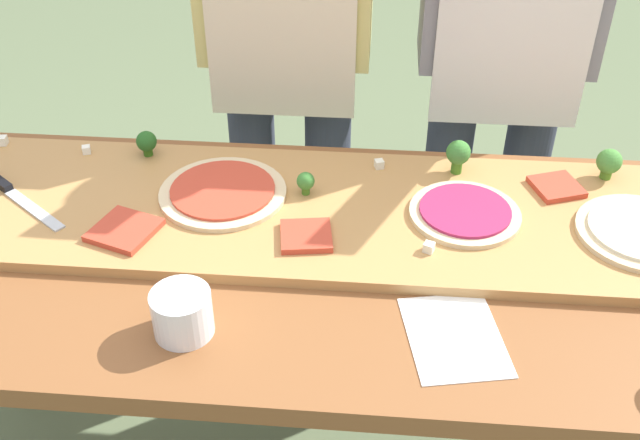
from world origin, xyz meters
name	(u,v)px	position (x,y,z in m)	size (l,w,h in m)	color
prep_table	(322,294)	(0.00, 0.00, 0.69)	(1.78, 0.73, 0.79)	brown
cutting_board	(325,213)	(0.00, 0.10, 0.80)	(1.54, 0.42, 0.02)	#B27F47
chefs_knife	(8,189)	(-0.63, 0.11, 0.82)	(0.24, 0.19, 0.02)	#B7BABF
pizza_whole_beet_magenta	(465,213)	(0.26, 0.10, 0.82)	(0.21, 0.21, 0.02)	beige
pizza_whole_tomato_red	(223,192)	(-0.21, 0.13, 0.82)	(0.25, 0.25, 0.02)	beige
pizza_slice_far_left	(556,187)	(0.45, 0.21, 0.82)	(0.09, 0.09, 0.01)	#BC3D28
pizza_slice_center	(124,230)	(-0.36, -0.01, 0.82)	(0.11, 0.11, 0.01)	#BC3D28
pizza_slice_near_left	(306,236)	(-0.03, 0.01, 0.82)	(0.09, 0.09, 0.01)	#BC3D28
broccoli_floret_back_left	(458,154)	(0.26, 0.25, 0.86)	(0.05, 0.05, 0.07)	#3F7220
broccoli_floret_front_mid	(306,182)	(-0.04, 0.15, 0.84)	(0.04, 0.04, 0.05)	#3F7220
broccoli_floret_front_left	(147,142)	(-0.39, 0.27, 0.85)	(0.04, 0.04, 0.06)	#2C5915
broccoli_floret_back_right	(609,162)	(0.56, 0.26, 0.85)	(0.05, 0.05, 0.06)	#487A23
cheese_crumble_a	(2,141)	(-0.72, 0.28, 0.82)	(0.02, 0.02, 0.02)	white
cheese_crumble_b	(379,164)	(0.10, 0.26, 0.82)	(0.02, 0.02, 0.02)	silver
cheese_crumble_c	(429,247)	(0.19, -0.01, 0.82)	(0.02, 0.02, 0.02)	silver
cheese_crumble_d	(86,150)	(-0.53, 0.26, 0.82)	(0.02, 0.02, 0.02)	white
flour_cup	(183,315)	(-0.20, -0.22, 0.83)	(0.10, 0.10, 0.08)	white
recipe_note	(454,336)	(0.23, -0.20, 0.79)	(0.15, 0.19, 0.00)	white
cook_left	(286,15)	(-0.14, 0.61, 1.00)	(0.54, 0.39, 1.67)	#333847
cook_right	(509,22)	(0.38, 0.61, 1.00)	(0.54, 0.39, 1.67)	#333847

